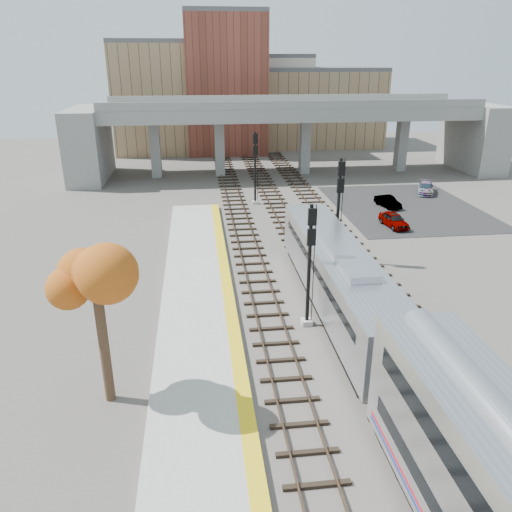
{
  "coord_description": "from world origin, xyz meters",
  "views": [
    {
      "loc": [
        -6.96,
        -18.81,
        14.31
      ],
      "look_at": [
        -3.48,
        10.35,
        2.5
      ],
      "focal_mm": 35.0,
      "sensor_mm": 36.0,
      "label": 1
    }
  ],
  "objects_px": {
    "signal_mast_near": "(309,268)",
    "signal_mast_far": "(255,169)",
    "car_b": "(388,202)",
    "car_c": "(426,188)",
    "car_a": "(394,220)",
    "locomotive": "(338,276)",
    "signal_mast_mid": "(338,211)",
    "tree": "(96,282)"
  },
  "relations": [
    {
      "from": "signal_mast_near",
      "to": "signal_mast_far",
      "type": "xyz_separation_m",
      "value": [
        0.0,
        25.28,
        0.15
      ]
    },
    {
      "from": "car_b",
      "to": "car_c",
      "type": "height_order",
      "value": "car_c"
    },
    {
      "from": "car_c",
      "to": "signal_mast_far",
      "type": "bearing_deg",
      "value": -150.56
    },
    {
      "from": "car_a",
      "to": "car_c",
      "type": "xyz_separation_m",
      "value": [
        7.85,
        10.8,
        -0.03
      ]
    },
    {
      "from": "signal_mast_far",
      "to": "car_c",
      "type": "bearing_deg",
      "value": 5.5
    },
    {
      "from": "locomotive",
      "to": "car_a",
      "type": "relative_size",
      "value": 5.13
    },
    {
      "from": "locomotive",
      "to": "car_a",
      "type": "distance_m",
      "value": 17.63
    },
    {
      "from": "signal_mast_mid",
      "to": "signal_mast_far",
      "type": "bearing_deg",
      "value": 104.16
    },
    {
      "from": "signal_mast_near",
      "to": "signal_mast_far",
      "type": "distance_m",
      "value": 25.28
    },
    {
      "from": "signal_mast_near",
      "to": "car_a",
      "type": "relative_size",
      "value": 1.92
    },
    {
      "from": "car_b",
      "to": "car_c",
      "type": "distance_m",
      "value": 7.74
    },
    {
      "from": "car_a",
      "to": "car_c",
      "type": "bearing_deg",
      "value": 47.15
    },
    {
      "from": "locomotive",
      "to": "signal_mast_mid",
      "type": "xyz_separation_m",
      "value": [
        2.0,
        7.54,
        1.67
      ]
    },
    {
      "from": "locomotive",
      "to": "car_a",
      "type": "bearing_deg",
      "value": 57.76
    },
    {
      "from": "locomotive",
      "to": "car_b",
      "type": "distance_m",
      "value": 23.73
    },
    {
      "from": "locomotive",
      "to": "car_a",
      "type": "xyz_separation_m",
      "value": [
        9.36,
        14.85,
        -1.6
      ]
    },
    {
      "from": "signal_mast_mid",
      "to": "car_b",
      "type": "relative_size",
      "value": 2.26
    },
    {
      "from": "locomotive",
      "to": "signal_mast_far",
      "type": "relative_size",
      "value": 2.59
    },
    {
      "from": "signal_mast_mid",
      "to": "signal_mast_far",
      "type": "height_order",
      "value": "signal_mast_mid"
    },
    {
      "from": "signal_mast_mid",
      "to": "car_c",
      "type": "height_order",
      "value": "signal_mast_mid"
    },
    {
      "from": "car_b",
      "to": "tree",
      "type": "bearing_deg",
      "value": -142.84
    },
    {
      "from": "signal_mast_far",
      "to": "car_c",
      "type": "distance_m",
      "value": 19.64
    },
    {
      "from": "signal_mast_far",
      "to": "signal_mast_near",
      "type": "bearing_deg",
      "value": -90.0
    },
    {
      "from": "signal_mast_near",
      "to": "car_b",
      "type": "relative_size",
      "value": 2.09
    },
    {
      "from": "signal_mast_near",
      "to": "signal_mast_far",
      "type": "height_order",
      "value": "signal_mast_far"
    },
    {
      "from": "signal_mast_near",
      "to": "signal_mast_mid",
      "type": "relative_size",
      "value": 0.92
    },
    {
      "from": "car_b",
      "to": "signal_mast_far",
      "type": "bearing_deg",
      "value": 154.85
    },
    {
      "from": "signal_mast_far",
      "to": "car_a",
      "type": "bearing_deg",
      "value": -37.95
    },
    {
      "from": "tree",
      "to": "car_c",
      "type": "xyz_separation_m",
      "value": [
        29.47,
        32.59,
        -5.15
      ]
    },
    {
      "from": "car_b",
      "to": "signal_mast_near",
      "type": "bearing_deg",
      "value": -133.36
    },
    {
      "from": "tree",
      "to": "car_b",
      "type": "height_order",
      "value": "tree"
    },
    {
      "from": "signal_mast_near",
      "to": "car_a",
      "type": "xyz_separation_m",
      "value": [
        11.46,
        16.34,
        -2.88
      ]
    },
    {
      "from": "locomotive",
      "to": "tree",
      "type": "height_order",
      "value": "tree"
    },
    {
      "from": "signal_mast_mid",
      "to": "car_a",
      "type": "relative_size",
      "value": 2.08
    },
    {
      "from": "signal_mast_far",
      "to": "tree",
      "type": "relative_size",
      "value": 0.94
    },
    {
      "from": "signal_mast_near",
      "to": "tree",
      "type": "height_order",
      "value": "tree"
    },
    {
      "from": "locomotive",
      "to": "tree",
      "type": "bearing_deg",
      "value": -150.47
    },
    {
      "from": "car_b",
      "to": "car_c",
      "type": "bearing_deg",
      "value": 24.8
    },
    {
      "from": "signal_mast_far",
      "to": "car_a",
      "type": "height_order",
      "value": "signal_mast_far"
    },
    {
      "from": "signal_mast_mid",
      "to": "car_c",
      "type": "bearing_deg",
      "value": 49.96
    },
    {
      "from": "signal_mast_mid",
      "to": "car_b",
      "type": "height_order",
      "value": "signal_mast_mid"
    },
    {
      "from": "car_a",
      "to": "signal_mast_near",
      "type": "bearing_deg",
      "value": -131.9
    }
  ]
}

